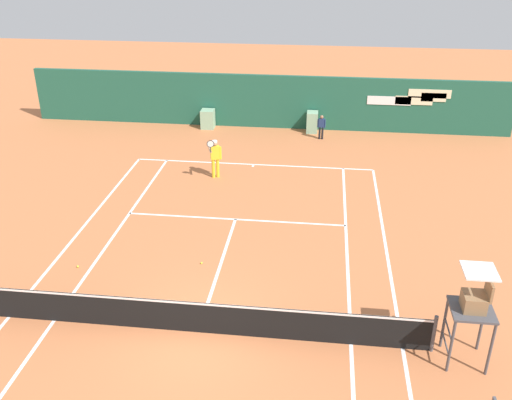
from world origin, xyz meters
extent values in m
plane|color=#C67042|center=(0.00, 0.00, 0.00)|extent=(80.00, 80.00, 0.00)
cube|color=white|center=(0.00, 11.70, 0.00)|extent=(10.60, 0.10, 0.01)
cube|color=white|center=(-5.30, 0.00, 0.00)|extent=(0.10, 23.40, 0.01)
cube|color=white|center=(-4.00, 0.00, 0.00)|extent=(0.10, 23.40, 0.01)
cube|color=white|center=(4.00, 0.00, 0.00)|extent=(0.10, 23.40, 0.01)
cube|color=white|center=(5.30, 0.00, 0.00)|extent=(0.10, 23.40, 0.01)
cube|color=white|center=(0.00, 6.40, 0.00)|extent=(8.00, 0.10, 0.01)
cube|color=white|center=(0.00, 3.20, 0.00)|extent=(0.10, 6.40, 0.01)
cube|color=white|center=(0.00, 11.55, 0.00)|extent=(0.10, 0.24, 0.01)
cylinder|color=#4C4C51|center=(6.00, 0.00, 0.53)|extent=(0.10, 0.10, 1.07)
cube|color=black|center=(0.00, 0.00, 0.47)|extent=(12.00, 0.03, 0.95)
cube|color=white|center=(0.00, 0.00, 0.92)|extent=(12.00, 0.04, 0.06)
cube|color=#1E5642|center=(0.00, 17.00, 1.39)|extent=(25.00, 0.24, 2.78)
cube|color=beige|center=(8.44, 16.86, 1.93)|extent=(1.23, 0.02, 0.44)
cube|color=beige|center=(7.50, 16.86, 1.74)|extent=(1.85, 0.02, 0.44)
cube|color=white|center=(6.27, 16.86, 1.69)|extent=(2.18, 0.02, 0.44)
cube|color=beige|center=(8.23, 16.86, 2.11)|extent=(2.09, 0.02, 0.44)
cube|color=#8CB793|center=(-3.02, 16.45, 0.49)|extent=(0.67, 0.70, 0.98)
cube|color=#8CB793|center=(2.46, 16.45, 0.54)|extent=(0.56, 0.70, 1.07)
cylinder|color=#47474C|center=(6.26, -0.69, 0.74)|extent=(0.07, 0.07, 1.49)
cylinder|color=#47474C|center=(6.26, 0.21, 0.74)|extent=(0.07, 0.07, 1.49)
cylinder|color=#47474C|center=(7.16, -0.69, 0.74)|extent=(0.07, 0.07, 1.49)
cylinder|color=#47474C|center=(7.16, 0.21, 0.74)|extent=(0.07, 0.07, 1.49)
cylinder|color=#47474C|center=(6.26, -0.24, 0.45)|extent=(0.04, 0.81, 0.04)
cylinder|color=#47474C|center=(6.26, -0.24, 0.89)|extent=(0.04, 0.81, 0.04)
cube|color=#47474C|center=(6.71, -0.24, 1.52)|extent=(1.00, 1.00, 0.06)
cube|color=olive|center=(6.71, -0.24, 1.75)|extent=(0.52, 0.56, 0.40)
cube|color=olive|center=(7.00, -0.24, 2.12)|extent=(0.06, 0.56, 0.45)
cube|color=white|center=(6.71, -0.24, 2.60)|extent=(0.76, 0.80, 0.04)
cylinder|color=yellow|center=(-1.33, 10.13, 0.42)|extent=(0.14, 0.14, 0.83)
cylinder|color=yellow|center=(-1.51, 10.08, 0.42)|extent=(0.14, 0.14, 0.83)
cube|color=yellow|center=(-1.42, 10.10, 1.13)|extent=(0.42, 0.31, 0.58)
sphere|color=tan|center=(-1.42, 10.10, 1.53)|extent=(0.23, 0.23, 0.23)
cylinder|color=white|center=(-1.42, 10.10, 1.62)|extent=(0.22, 0.22, 0.06)
cylinder|color=yellow|center=(-1.20, 10.17, 1.08)|extent=(0.09, 0.09, 0.56)
cylinder|color=tan|center=(-1.55, 9.77, 1.36)|extent=(0.25, 0.56, 0.09)
cylinder|color=black|center=(-1.47, 9.50, 1.47)|extent=(0.03, 0.03, 0.22)
torus|color=black|center=(-1.47, 9.50, 1.72)|extent=(0.30, 0.11, 0.30)
cylinder|color=silver|center=(-1.47, 9.50, 1.72)|extent=(0.25, 0.08, 0.26)
cylinder|color=black|center=(3.01, 15.44, 0.31)|extent=(0.10, 0.10, 0.63)
cylinder|color=black|center=(2.87, 15.45, 0.31)|extent=(0.10, 0.10, 0.63)
cube|color=navy|center=(2.94, 15.44, 0.84)|extent=(0.29, 0.18, 0.44)
sphere|color=#8C664C|center=(2.94, 15.44, 1.15)|extent=(0.17, 0.17, 0.17)
cylinder|color=navy|center=(3.11, 15.43, 0.81)|extent=(0.07, 0.07, 0.42)
cylinder|color=navy|center=(2.77, 15.46, 0.81)|extent=(0.07, 0.07, 0.42)
sphere|color=#CCE033|center=(-4.42, 2.61, 0.03)|extent=(0.07, 0.07, 0.07)
sphere|color=#CCE033|center=(-0.60, 3.29, 0.03)|extent=(0.07, 0.07, 0.07)
camera|label=1|loc=(2.95, -11.62, 9.69)|focal=39.65mm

